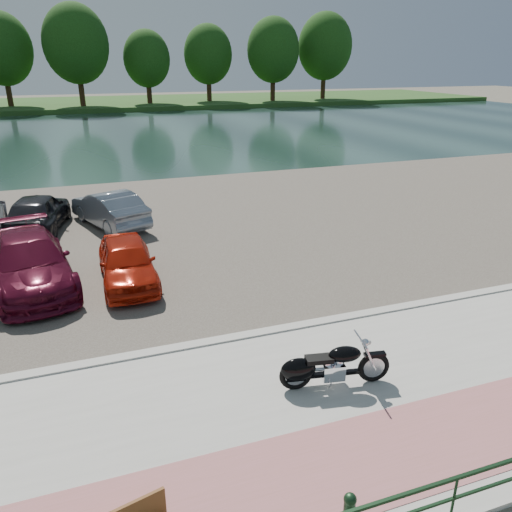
{
  "coord_description": "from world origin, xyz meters",
  "views": [
    {
      "loc": [
        -4.39,
        -8.04,
        6.35
      ],
      "look_at": [
        0.05,
        4.5,
        1.1
      ],
      "focal_mm": 35.0,
      "sensor_mm": 36.0,
      "label": 1
    }
  ],
  "objects": [
    {
      "name": "promenade",
      "position": [
        0.0,
        -1.0,
        0.05
      ],
      "size": [
        60.0,
        6.0,
        0.1
      ],
      "primitive_type": "cube",
      "color": "#AAA8A0",
      "rests_on": "ground"
    },
    {
      "name": "far_bank",
      "position": [
        0.0,
        72.0,
        0.3
      ],
      "size": [
        120.0,
        24.0,
        0.6
      ],
      "primitive_type": "cube",
      "color": "#264D1B",
      "rests_on": "ground"
    },
    {
      "name": "ground",
      "position": [
        0.0,
        0.0,
        0.0
      ],
      "size": [
        200.0,
        200.0,
        0.0
      ],
      "primitive_type": "plane",
      "color": "#595447",
      "rests_on": "ground"
    },
    {
      "name": "car_3",
      "position": [
        -6.13,
        6.96,
        0.81
      ],
      "size": [
        3.03,
        5.58,
        1.53
      ],
      "primitive_type": "imported",
      "rotation": [
        0.0,
        0.0,
        0.17
      ],
      "color": "#4F0B20",
      "rests_on": "parking_lot"
    },
    {
      "name": "parking_lot",
      "position": [
        0.0,
        11.0,
        0.02
      ],
      "size": [
        60.0,
        18.0,
        0.04
      ],
      "primitive_type": "cube",
      "color": "#48423A",
      "rests_on": "ground"
    },
    {
      "name": "car_8",
      "position": [
        -6.18,
        12.47,
        0.8
      ],
      "size": [
        2.62,
        4.72,
        1.52
      ],
      "primitive_type": "imported",
      "rotation": [
        0.0,
        0.0,
        2.95
      ],
      "color": "black",
      "rests_on": "parking_lot"
    },
    {
      "name": "car_4",
      "position": [
        -3.42,
        6.27,
        0.71
      ],
      "size": [
        1.61,
        3.94,
        1.34
      ],
      "primitive_type": "imported",
      "rotation": [
        0.0,
        0.0,
        -0.01
      ],
      "color": "#AF1E0B",
      "rests_on": "parking_lot"
    },
    {
      "name": "river",
      "position": [
        0.0,
        40.0,
        0.0
      ],
      "size": [
        120.0,
        40.0,
        0.0
      ],
      "primitive_type": "cube",
      "color": "#1B312C",
      "rests_on": "ground"
    },
    {
      "name": "kerb",
      "position": [
        0.0,
        2.0,
        0.07
      ],
      "size": [
        60.0,
        0.3,
        0.14
      ],
      "primitive_type": "cube",
      "color": "#AAA8A0",
      "rests_on": "ground"
    },
    {
      "name": "pink_path",
      "position": [
        0.0,
        -2.5,
        0.1
      ],
      "size": [
        60.0,
        2.0,
        0.01
      ],
      "primitive_type": "cube",
      "color": "#A6635D",
      "rests_on": "promenade"
    },
    {
      "name": "railing",
      "position": [
        0.0,
        -4.0,
        0.79
      ],
      "size": [
        24.04,
        0.05,
        0.9
      ],
      "color": "#15301B",
      "rests_on": "promenade"
    },
    {
      "name": "car_9",
      "position": [
        -3.49,
        12.22,
        0.76
      ],
      "size": [
        2.98,
        4.6,
        1.43
      ],
      "primitive_type": "imported",
      "rotation": [
        0.0,
        0.0,
        3.51
      ],
      "color": "slate",
      "rests_on": "parking_lot"
    },
    {
      "name": "motorcycle",
      "position": [
        -0.21,
        -0.44,
        0.56
      ],
      "size": [
        2.31,
        0.83,
        1.05
      ],
      "rotation": [
        0.0,
        0.0,
        -0.18
      ],
      "color": "black",
      "rests_on": "promenade"
    },
    {
      "name": "far_trees",
      "position": [
        4.36,
        65.79,
        7.49
      ],
      "size": [
        70.25,
        10.68,
        12.52
      ],
      "color": "#362113",
      "rests_on": "far_bank"
    }
  ]
}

